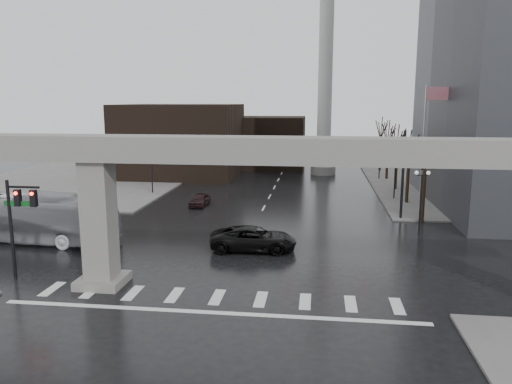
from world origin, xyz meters
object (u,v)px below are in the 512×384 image
pickup_truck (253,239)px  city_bus (32,218)px  signal_mast_arm (360,154)px  far_car (200,200)px

pickup_truck → city_bus: bearing=86.8°
signal_mast_arm → city_bus: (-25.04, -10.82, -3.98)m
far_car → city_bus: bearing=-120.4°
pickup_truck → city_bus: (-16.88, 0.14, 0.99)m
city_bus → far_car: bearing=-26.8°
signal_mast_arm → far_car: signal_mast_arm is taller
pickup_truck → far_car: pickup_truck is taller
signal_mast_arm → pickup_truck: size_ratio=1.97×
pickup_truck → city_bus: 16.91m
signal_mast_arm → far_car: (-15.54, 3.40, -5.19)m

